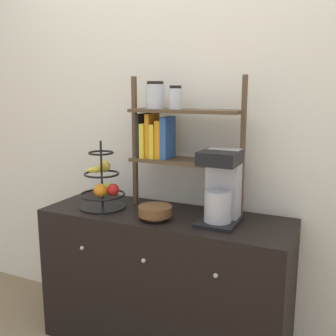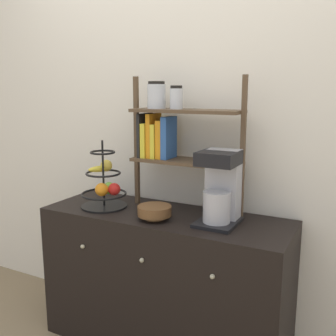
% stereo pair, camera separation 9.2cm
% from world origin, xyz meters
% --- Properties ---
extents(wall_back, '(7.00, 0.05, 2.60)m').
position_xyz_m(wall_back, '(0.00, 0.52, 1.30)').
color(wall_back, silver).
rests_on(wall_back, ground_plane).
extents(sideboard, '(1.39, 0.49, 0.80)m').
position_xyz_m(sideboard, '(0.00, 0.24, 0.40)').
color(sideboard, black).
rests_on(sideboard, ground_plane).
extents(coffee_maker, '(0.20, 0.25, 0.38)m').
position_xyz_m(coffee_maker, '(0.32, 0.25, 0.98)').
color(coffee_maker, black).
rests_on(coffee_maker, sideboard).
extents(fruit_stand, '(0.27, 0.27, 0.39)m').
position_xyz_m(fruit_stand, '(-0.37, 0.20, 0.92)').
color(fruit_stand, black).
rests_on(fruit_stand, sideboard).
extents(wooden_bowl, '(0.18, 0.18, 0.07)m').
position_xyz_m(wooden_bowl, '(-0.01, 0.14, 0.84)').
color(wooden_bowl, brown).
rests_on(wooden_bowl, sideboard).
extents(shelf_hutch, '(0.67, 0.20, 0.75)m').
position_xyz_m(shelf_hutch, '(-0.03, 0.35, 1.25)').
color(shelf_hutch, brown).
rests_on(shelf_hutch, sideboard).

